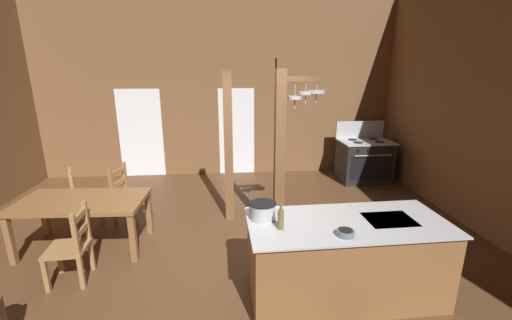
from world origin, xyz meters
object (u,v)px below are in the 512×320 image
at_px(ladderback_chair_by_post, 72,247).
at_px(ladderback_chair_at_table_end, 84,198).
at_px(dining_table, 82,205).
at_px(ladderback_chair_near_window, 127,194).
at_px(kitchen_island, 345,259).
at_px(bottle_tall_on_counter, 281,219).
at_px(mixing_bowl_on_counter, 345,233).
at_px(stove_range, 364,160).
at_px(stockpot_on_counter, 263,211).

height_order(ladderback_chair_by_post, ladderback_chair_at_table_end, same).
height_order(dining_table, ladderback_chair_near_window, ladderback_chair_near_window).
xyz_separation_m(kitchen_island, bottle_tall_on_counter, (-0.75, -0.10, 0.57)).
xyz_separation_m(kitchen_island, ladderback_chair_near_window, (-2.98, 2.21, -0.01)).
bearing_deg(mixing_bowl_on_counter, bottle_tall_on_counter, 162.21).
distance_m(stove_range, ladderback_chair_near_window, 5.05).
relative_size(ladderback_chair_by_post, stockpot_on_counter, 2.59).
bearing_deg(ladderback_chair_near_window, stove_range, 18.37).
xyz_separation_m(dining_table, ladderback_chair_at_table_end, (-0.33, 0.80, -0.20)).
relative_size(ladderback_chair_by_post, mixing_bowl_on_counter, 5.50).
xyz_separation_m(ladderback_chair_at_table_end, mixing_bowl_on_counter, (3.52, -2.42, 0.50)).
bearing_deg(stove_range, ladderback_chair_near_window, -161.63).
bearing_deg(stove_range, kitchen_island, -115.50).
height_order(kitchen_island, ladderback_chair_by_post, ladderback_chair_by_post).
xyz_separation_m(stove_range, stockpot_on_counter, (-2.72, -3.64, 0.53)).
distance_m(stove_range, bottle_tall_on_counter, 4.70).
bearing_deg(dining_table, mixing_bowl_on_counter, -27.03).
bearing_deg(dining_table, ladderback_chair_by_post, -78.11).
relative_size(dining_table, ladderback_chair_at_table_end, 1.83).
relative_size(kitchen_island, stockpot_on_counter, 5.95).
bearing_deg(mixing_bowl_on_counter, kitchen_island, 65.20).
relative_size(stockpot_on_counter, mixing_bowl_on_counter, 2.12).
xyz_separation_m(ladderback_chair_near_window, stockpot_on_counter, (2.08, -2.05, 0.56)).
xyz_separation_m(ladderback_chair_by_post, bottle_tall_on_counter, (2.41, -0.65, 0.58)).
height_order(ladderback_chair_at_table_end, mixing_bowl_on_counter, mixing_bowl_on_counter).
distance_m(kitchen_island, stove_range, 4.21).
relative_size(ladderback_chair_near_window, ladderback_chair_by_post, 1.00).
bearing_deg(ladderback_chair_near_window, ladderback_chair_by_post, -96.06).
relative_size(ladderback_chair_at_table_end, bottle_tall_on_counter, 3.37).
distance_m(kitchen_island, ladderback_chair_near_window, 3.71).
bearing_deg(ladderback_chair_by_post, bottle_tall_on_counter, -15.16).
bearing_deg(mixing_bowl_on_counter, ladderback_chair_near_window, 138.60).
xyz_separation_m(stove_range, mixing_bowl_on_counter, (-1.95, -4.10, 0.46)).
distance_m(kitchen_island, dining_table, 3.58).
bearing_deg(stockpot_on_counter, dining_table, 154.18).
distance_m(ladderback_chair_at_table_end, mixing_bowl_on_counter, 4.30).
xyz_separation_m(dining_table, mixing_bowl_on_counter, (3.18, -1.62, 0.30)).
distance_m(ladderback_chair_by_post, mixing_bowl_on_counter, 3.18).
relative_size(ladderback_chair_near_window, stockpot_on_counter, 2.59).
bearing_deg(ladderback_chair_by_post, stove_range, 33.18).
bearing_deg(stove_range, stockpot_on_counter, -126.72).
bearing_deg(ladderback_chair_near_window, stockpot_on_counter, -44.66).
height_order(stove_range, bottle_tall_on_counter, stove_range).
bearing_deg(kitchen_island, bottle_tall_on_counter, -172.14).
height_order(stove_range, mixing_bowl_on_counter, stove_range).
height_order(ladderback_chair_near_window, bottle_tall_on_counter, bottle_tall_on_counter).
bearing_deg(stockpot_on_counter, kitchen_island, -9.69).
bearing_deg(stove_range, mixing_bowl_on_counter, -115.45).
bearing_deg(ladderback_chair_at_table_end, dining_table, -67.32).
bearing_deg(kitchen_island, stockpot_on_counter, 170.31).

